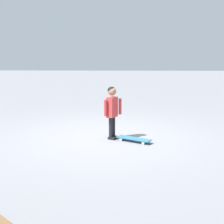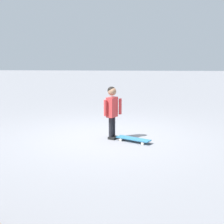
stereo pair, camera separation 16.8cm
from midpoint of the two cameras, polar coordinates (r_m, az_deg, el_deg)
ground_plane at (r=6.77m, az=-0.49°, el=-4.39°), size 50.00×50.00×0.00m
child_person at (r=6.50m, az=0.75°, el=0.92°), size 0.35×0.28×1.06m
skateboard at (r=6.40m, az=4.52°, el=-4.73°), size 0.70×0.52×0.07m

